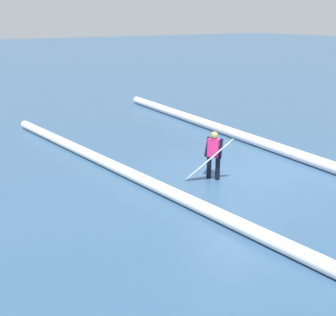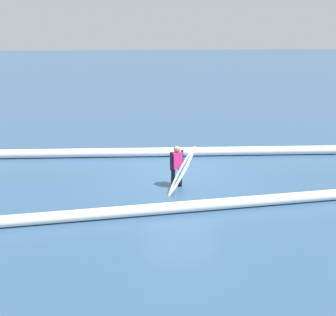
{
  "view_description": "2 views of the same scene",
  "coord_description": "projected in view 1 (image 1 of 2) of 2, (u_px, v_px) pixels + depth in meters",
  "views": [
    {
      "loc": [
        -9.38,
        8.82,
        4.59
      ],
      "look_at": [
        0.46,
        2.13,
        0.84
      ],
      "focal_mm": 47.91,
      "sensor_mm": 36.0,
      "label": 1
    },
    {
      "loc": [
        1.94,
        13.17,
        5.08
      ],
      "look_at": [
        0.53,
        0.9,
        1.11
      ],
      "focal_mm": 42.95,
      "sensor_mm": 36.0,
      "label": 2
    }
  ],
  "objects": [
    {
      "name": "wave_crest_midground",
      "position": [
        176.0,
        195.0,
        11.65
      ],
      "size": [
        20.56,
        1.87,
        0.33
      ],
      "primitive_type": "cylinder",
      "rotation": [
        0.0,
        1.57,
        0.07
      ],
      "color": "white",
      "rests_on": "ground_plane"
    },
    {
      "name": "wave_crest_foreground",
      "position": [
        287.0,
        151.0,
        15.37
      ],
      "size": [
        23.19,
        1.98,
        0.37
      ],
      "primitive_type": "cylinder",
      "rotation": [
        0.0,
        1.57,
        -0.07
      ],
      "color": "white",
      "rests_on": "ground_plane"
    },
    {
      "name": "surfboard",
      "position": [
        209.0,
        160.0,
        12.85
      ],
      "size": [
        1.2,
        1.16,
        1.39
      ],
      "color": "white",
      "rests_on": "ground_plane"
    },
    {
      "name": "surfer",
      "position": [
        214.0,
        153.0,
        13.07
      ],
      "size": [
        0.48,
        0.36,
        1.44
      ],
      "rotation": [
        0.0,
        0.0,
        0.45
      ],
      "color": "black",
      "rests_on": "ground_plane"
    },
    {
      "name": "ground_plane",
      "position": [
        235.0,
        176.0,
        13.51
      ],
      "size": [
        185.38,
        185.38,
        0.0
      ],
      "primitive_type": "plane",
      "color": "#315276"
    }
  ]
}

